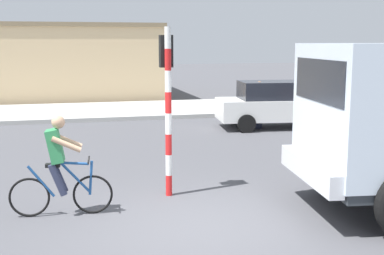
# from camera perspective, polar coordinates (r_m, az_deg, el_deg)

# --- Properties ---
(ground_plane) EXTENTS (120.00, 120.00, 0.00)m
(ground_plane) POSITION_cam_1_polar(r_m,az_deg,el_deg) (8.17, -0.22, -11.38)
(ground_plane) COLOR #4C4C51
(sidewalk_far) EXTENTS (80.00, 5.00, 0.16)m
(sidewalk_far) POSITION_cam_1_polar(r_m,az_deg,el_deg) (21.62, -9.14, 1.88)
(sidewalk_far) COLOR #ADADA8
(sidewalk_far) RESTS_ON ground
(cyclist) EXTENTS (1.73, 0.50, 1.72)m
(cyclist) POSITION_cam_1_polar(r_m,az_deg,el_deg) (8.85, -14.64, -4.19)
(cyclist) COLOR black
(cyclist) RESTS_ON ground
(traffic_light_pole) EXTENTS (0.24, 0.43, 3.20)m
(traffic_light_pole) POSITION_cam_1_polar(r_m,az_deg,el_deg) (9.59, -2.78, 4.44)
(traffic_light_pole) COLOR red
(traffic_light_pole) RESTS_ON ground
(car_red_near) EXTENTS (4.17, 2.23, 1.60)m
(car_red_near) POSITION_cam_1_polar(r_m,az_deg,el_deg) (17.71, 9.30, 2.60)
(car_red_near) COLOR white
(car_red_near) RESTS_ON ground
(pedestrian_near_kerb) EXTENTS (0.34, 0.22, 1.62)m
(pedestrian_near_kerb) POSITION_cam_1_polar(r_m,az_deg,el_deg) (17.49, 7.53, 2.65)
(pedestrian_near_kerb) COLOR #2D334C
(pedestrian_near_kerb) RESTS_ON ground
(building_mid_block) EXTENTS (8.53, 8.14, 3.83)m
(building_mid_block) POSITION_cam_1_polar(r_m,az_deg,el_deg) (28.23, -13.02, 7.27)
(building_mid_block) COLOR #D1B284
(building_mid_block) RESTS_ON ground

